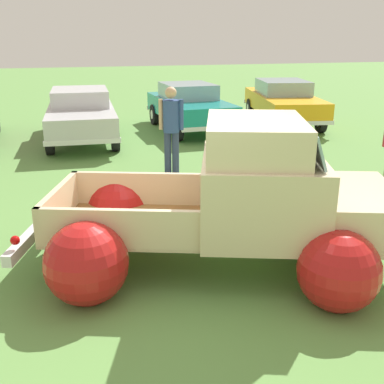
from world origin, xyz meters
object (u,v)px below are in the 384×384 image
at_px(show_car_3, 283,100).
at_px(spectator_0, 171,124).
at_px(vintage_pickup_truck, 239,211).
at_px(show_car_1, 81,113).
at_px(show_car_2, 189,105).

height_order(show_car_3, spectator_0, spectator_0).
distance_m(vintage_pickup_truck, spectator_0, 4.44).
bearing_deg(show_car_1, vintage_pickup_truck, 13.08).
distance_m(show_car_2, show_car_3, 3.30).
relative_size(show_car_1, show_car_2, 1.08).
bearing_deg(vintage_pickup_truck, show_car_2, 97.55).
bearing_deg(show_car_1, show_car_2, 103.45).
height_order(vintage_pickup_truck, show_car_1, vintage_pickup_truck).
distance_m(show_car_2, spectator_0, 4.80).
bearing_deg(show_car_3, vintage_pickup_truck, -17.71).
xyz_separation_m(show_car_3, spectator_0, (-4.89, -4.73, 0.28)).
xyz_separation_m(vintage_pickup_truck, spectator_0, (0.13, 4.43, 0.31)).
bearing_deg(show_car_2, spectator_0, -22.20).
relative_size(vintage_pickup_truck, show_car_1, 1.07).
distance_m(vintage_pickup_truck, show_car_1, 8.44).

